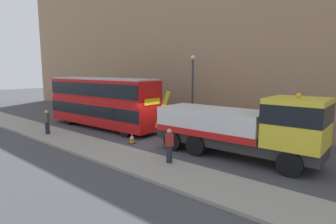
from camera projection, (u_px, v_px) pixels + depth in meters
ground_plane at (160, 140)px, 19.10m from camera, size 120.00×120.00×0.00m
near_kerb at (110, 153)px, 15.96m from camera, size 60.00×2.80×0.15m
building_facade at (216, 28)px, 22.90m from camera, size 60.00×1.50×16.00m
recovery_tow_truck at (242, 126)px, 14.98m from camera, size 10.19×3.00×3.67m
double_decker_bus at (102, 101)px, 22.95m from camera, size 11.12×2.99×4.06m
pedestrian_onlooker at (47, 122)px, 20.21m from camera, size 0.43×0.48×1.71m
pedestrian_bystander at (169, 146)px, 13.94m from camera, size 0.46×0.47×1.71m
traffic_cone_near_bus at (132, 138)px, 18.17m from camera, size 0.36×0.36×0.72m
street_lamp at (193, 85)px, 22.41m from camera, size 0.36×0.36×5.83m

